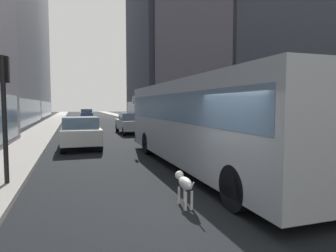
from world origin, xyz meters
TOP-DOWN VIEW (x-y plane):
  - ground_plane at (0.00, 35.00)m, footprint 120.00×120.00m
  - sidewalk_left at (-5.70, 35.00)m, footprint 2.40×110.00m
  - sidewalk_right at (5.70, 35.00)m, footprint 2.40×110.00m
  - building_left_far at (-11.90, 48.68)m, footprint 9.12×21.49m
  - building_right_far at (11.90, 39.05)m, footprint 11.62×16.17m
  - transit_bus at (1.20, 4.12)m, footprint 2.78×11.53m
  - car_silver_sedan at (1.20, 17.51)m, footprint 1.88×4.29m
  - car_blue_hatchback at (-1.20, 40.97)m, footprint 1.74×4.57m
  - car_white_van at (-2.80, 10.78)m, footprint 1.92×4.66m
  - dalmatian_dog at (-0.85, 0.63)m, footprint 0.22×0.96m
  - traffic_light_near at (-4.90, 3.45)m, footprint 0.24×0.41m

SIDE VIEW (x-z plane):
  - ground_plane at x=0.00m, z-range 0.00..0.00m
  - sidewalk_left at x=-5.70m, z-range 0.00..0.15m
  - sidewalk_right at x=5.70m, z-range 0.00..0.15m
  - dalmatian_dog at x=-0.85m, z-range 0.15..0.87m
  - car_blue_hatchback at x=-1.20m, z-range 0.01..1.63m
  - car_silver_sedan at x=1.20m, z-range 0.01..1.63m
  - car_white_van at x=-2.80m, z-range 0.02..1.64m
  - transit_bus at x=1.20m, z-range 0.25..3.30m
  - traffic_light_near at x=-4.90m, z-range 0.74..4.14m
  - building_right_far at x=11.90m, z-range -0.01..23.12m
  - building_left_far at x=-11.90m, z-range -0.01..28.76m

